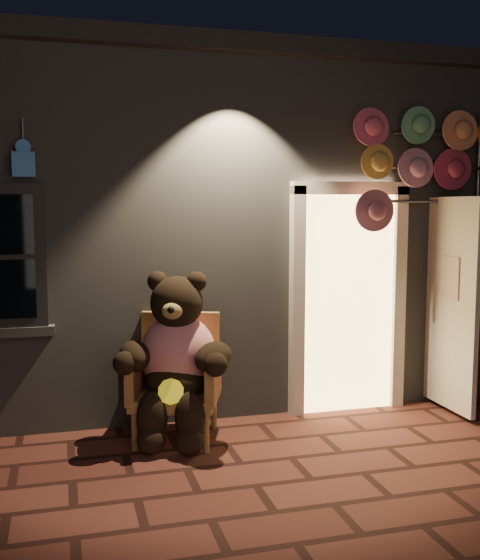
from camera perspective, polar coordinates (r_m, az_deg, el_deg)
name	(u,v)px	position (r m, az deg, el deg)	size (l,w,h in m)	color
ground	(256,486)	(4.85, 1.40, -17.47)	(60.00, 60.00, 0.00)	#572921
shop_building	(165,224)	(8.33, -6.51, 4.86)	(7.30, 5.95, 3.51)	slate
wicker_armchair	(177,377)	(5.65, -5.49, -8.37)	(0.88, 0.84, 1.04)	#AA8B42
teddy_bear	(176,358)	(5.48, -5.58, -6.77)	(0.97, 0.91, 1.42)	red
hat_rack	(432,158)	(6.48, 16.34, 10.13)	(1.68, 0.22, 2.88)	#59595E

